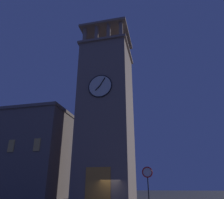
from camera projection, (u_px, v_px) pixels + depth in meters
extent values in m
cube|color=gray|center=(107.00, 117.00, 32.98)|extent=(7.47, 7.86, 23.50)
cube|color=gray|center=(107.00, 53.00, 37.57)|extent=(8.07, 8.46, 0.40)
cylinder|color=gray|center=(121.00, 30.00, 34.58)|extent=(0.70, 0.70, 3.06)
cylinder|color=gray|center=(109.00, 32.00, 35.02)|extent=(0.70, 0.70, 3.06)
cylinder|color=gray|center=(97.00, 34.00, 35.46)|extent=(0.70, 0.70, 3.06)
cylinder|color=gray|center=(85.00, 36.00, 35.89)|extent=(0.70, 0.70, 3.06)
cylinder|color=gray|center=(127.00, 53.00, 40.57)|extent=(0.70, 0.70, 3.06)
cylinder|color=gray|center=(117.00, 55.00, 41.00)|extent=(0.70, 0.70, 3.06)
cylinder|color=gray|center=(106.00, 56.00, 41.44)|extent=(0.70, 0.70, 3.06)
cylinder|color=gray|center=(96.00, 58.00, 41.88)|extent=(0.70, 0.70, 3.06)
cube|color=gray|center=(108.00, 38.00, 38.89)|extent=(8.07, 8.46, 0.40)
cylinder|color=black|center=(108.00, 32.00, 39.40)|extent=(0.12, 0.12, 2.25)
cylinder|color=silver|center=(100.00, 86.00, 30.75)|extent=(3.44, 0.12, 3.44)
torus|color=black|center=(100.00, 86.00, 30.73)|extent=(3.60, 0.16, 3.60)
cube|color=black|center=(98.00, 88.00, 30.60)|extent=(0.76, 0.06, 0.75)
cube|color=black|center=(102.00, 82.00, 30.82)|extent=(0.86, 0.06, 1.31)
cube|color=orange|center=(98.00, 184.00, 25.75)|extent=(3.20, 0.24, 4.00)
cube|color=#75665B|center=(3.00, 155.00, 35.23)|extent=(21.20, 7.50, 13.28)
cube|color=#75665B|center=(11.00, 116.00, 37.88)|extent=(21.60, 7.90, 0.50)
cube|color=#E0B259|center=(37.00, 145.00, 30.29)|extent=(1.00, 0.12, 1.80)
cube|color=#E0B259|center=(11.00, 146.00, 31.18)|extent=(1.00, 0.12, 1.80)
cylinder|color=black|center=(149.00, 191.00, 15.05)|extent=(0.08, 0.08, 2.79)
cylinder|color=white|center=(147.00, 172.00, 15.51)|extent=(0.70, 0.04, 0.70)
torus|color=red|center=(147.00, 172.00, 15.49)|extent=(0.78, 0.08, 0.78)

